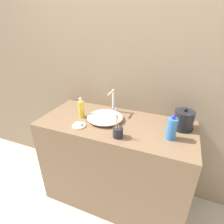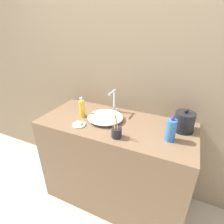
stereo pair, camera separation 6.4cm
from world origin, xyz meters
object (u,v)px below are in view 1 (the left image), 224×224
Objects in this scene: electric_kettle at (183,120)px; lotion_bottle at (81,109)px; faucet at (113,100)px; toothbrush_cup at (118,132)px; shampoo_bottle at (172,128)px.

lotion_bottle is at bearing -171.27° from electric_kettle.
toothbrush_cup is at bearing -63.67° from faucet.
toothbrush_cup is 1.02× the size of lotion_bottle.
lotion_bottle is 0.80m from shampoo_bottle.
toothbrush_cup reaches higher than lotion_bottle.
shampoo_bottle reaches higher than electric_kettle.
electric_kettle is at bearing 35.09° from toothbrush_cup.
faucet is at bearing 154.97° from shampoo_bottle.
electric_kettle is 0.56m from toothbrush_cup.
lotion_bottle is at bearing 156.69° from toothbrush_cup.
faucet is 0.66m from electric_kettle.
toothbrush_cup is 0.92× the size of shampoo_bottle.
faucet reaches higher than shampoo_bottle.
electric_kettle is 0.98× the size of lotion_bottle.
lotion_bottle is 0.90× the size of shampoo_bottle.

